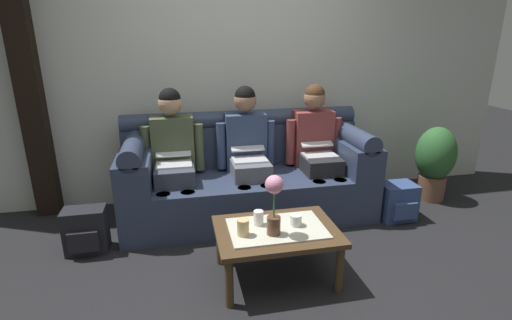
{
  "coord_description": "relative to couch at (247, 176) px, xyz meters",
  "views": [
    {
      "loc": [
        -0.63,
        -2.2,
        1.66
      ],
      "look_at": [
        0.01,
        0.81,
        0.65
      ],
      "focal_mm": 26.78,
      "sensor_mm": 36.0,
      "label": 1
    }
  ],
  "objects": [
    {
      "name": "couch",
      "position": [
        0.0,
        0.0,
        0.0
      ],
      "size": [
        2.3,
        0.88,
        0.96
      ],
      "color": "#2D3851",
      "rests_on": "ground_plane"
    },
    {
      "name": "back_wall_patterned",
      "position": [
        -0.0,
        0.53,
        1.08
      ],
      "size": [
        6.0,
        0.12,
        2.9
      ],
      "primitive_type": "cube",
      "color": "silver",
      "rests_on": "ground_plane"
    },
    {
      "name": "backpack_right",
      "position": [
        1.35,
        -0.43,
        -0.2
      ],
      "size": [
        0.33,
        0.29,
        0.35
      ],
      "color": "#33477A",
      "rests_on": "ground_plane"
    },
    {
      "name": "person_middle",
      "position": [
        -0.0,
        -0.0,
        0.29
      ],
      "size": [
        0.56,
        0.67,
        1.22
      ],
      "color": "#595B66",
      "rests_on": "ground_plane"
    },
    {
      "name": "cup_near_right",
      "position": [
        -0.11,
        -1.02,
        0.08
      ],
      "size": [
        0.07,
        0.07,
        0.1
      ],
      "primitive_type": "cylinder",
      "color": "white",
      "rests_on": "coffee_table"
    },
    {
      "name": "flower_vase",
      "position": [
        -0.04,
        -1.17,
        0.27
      ],
      "size": [
        0.12,
        0.12,
        0.42
      ],
      "color": "brown",
      "rests_on": "coffee_table"
    },
    {
      "name": "backpack_left",
      "position": [
        -1.39,
        -0.44,
        -0.19
      ],
      "size": [
        0.32,
        0.25,
        0.37
      ],
      "color": "black",
      "rests_on": "ground_plane"
    },
    {
      "name": "ground_plane",
      "position": [
        -0.0,
        -1.17,
        -0.37
      ],
      "size": [
        14.0,
        14.0,
        0.0
      ],
      "primitive_type": "plane",
      "color": "black"
    },
    {
      "name": "cup_far_center",
      "position": [
        -0.25,
        -1.14,
        0.08
      ],
      "size": [
        0.08,
        0.08,
        0.11
      ],
      "primitive_type": "cylinder",
      "color": "#DBB77A",
      "rests_on": "coffee_table"
    },
    {
      "name": "coffee_table",
      "position": [
        -0.0,
        -1.09,
        -0.04
      ],
      "size": [
        0.85,
        0.6,
        0.39
      ],
      "color": "#47331E",
      "rests_on": "ground_plane"
    },
    {
      "name": "person_left",
      "position": [
        -0.68,
        -0.0,
        0.29
      ],
      "size": [
        0.56,
        0.67,
        1.22
      ],
      "color": "#383D4C",
      "rests_on": "ground_plane"
    },
    {
      "name": "person_right",
      "position": [
        0.68,
        -0.0,
        0.29
      ],
      "size": [
        0.56,
        0.67,
        1.22
      ],
      "color": "#232326",
      "rests_on": "ground_plane"
    },
    {
      "name": "potted_plant",
      "position": [
        1.96,
        -0.09,
        0.06
      ],
      "size": [
        0.4,
        0.4,
        0.78
      ],
      "color": "brown",
      "rests_on": "ground_plane"
    },
    {
      "name": "cup_near_left",
      "position": [
        0.14,
        -1.08,
        0.06
      ],
      "size": [
        0.08,
        0.08,
        0.08
      ],
      "primitive_type": "cylinder",
      "color": "white",
      "rests_on": "coffee_table"
    },
    {
      "name": "timber_pillar",
      "position": [
        -1.9,
        0.41,
        1.08
      ],
      "size": [
        0.2,
        0.2,
        2.9
      ],
      "primitive_type": "cube",
      "color": "black",
      "rests_on": "ground_plane"
    }
  ]
}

